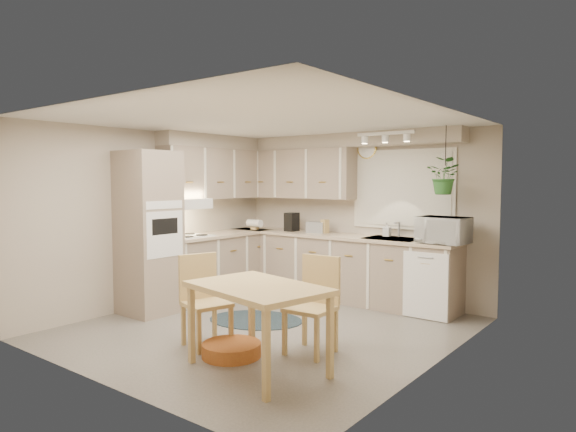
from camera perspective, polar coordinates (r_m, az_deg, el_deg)
The scene contains 35 objects.
floor at distance 6.12m, azimuth -2.36°, elevation -12.40°, with size 4.20×4.20×0.00m, color slate.
ceiling at distance 5.91m, azimuth -2.43°, elevation 10.53°, with size 4.20×4.20×0.00m, color silver.
wall_back at distance 7.62m, azimuth 7.82°, elevation -0.01°, with size 4.00×0.04×2.40m, color #B2A593.
wall_front at distance 4.50m, azimuth -19.87°, elevation -2.96°, with size 4.00×0.04×2.40m, color #B2A593.
wall_left at distance 7.34m, azimuth -14.43°, elevation -0.25°, with size 0.04×4.20×2.40m, color #B2A593.
wall_right at distance 4.86m, azimuth 15.98°, elevation -2.38°, with size 0.04×4.20×2.40m, color #B2A593.
base_cab_left at distance 7.78m, azimuth -7.85°, elevation -5.49°, with size 0.60×1.85×0.90m, color gray.
base_cab_back at distance 7.56m, azimuth 5.31°, elevation -5.75°, with size 3.60×0.60×0.90m, color gray.
counter_left at distance 7.71m, azimuth -7.83°, elevation -2.05°, with size 0.64×1.89×0.04m, color #C4B18F.
counter_back at distance 7.48m, azimuth 5.29°, elevation -2.21°, with size 3.64×0.64×0.04m, color #C4B18F.
oven_stack at distance 6.87m, azimuth -15.21°, elevation -1.80°, with size 0.65×0.65×2.10m, color gray.
wall_oven_face at distance 6.62m, azimuth -13.54°, elevation -1.99°, with size 0.02×0.56×0.58m, color white.
upper_cab_left at distance 7.85m, azimuth -7.93°, elevation 4.68°, with size 0.35×2.00×0.75m, color gray.
upper_cab_back at distance 8.00m, azimuth 0.99°, elevation 4.70°, with size 2.00×0.35×0.75m, color gray.
soffit_left at distance 7.89m, azimuth -8.10°, elevation 8.13°, with size 0.30×2.00×0.20m, color #B2A593.
soffit_back at distance 7.60m, azimuth 6.01°, elevation 8.30°, with size 3.60×0.30×0.20m, color #B2A593.
cooktop at distance 7.31m, azimuth -11.00°, elevation -2.22°, with size 0.52×0.58×0.02m, color white.
range_hood at distance 7.29m, azimuth -11.15°, elevation 1.35°, with size 0.40×0.60×0.14m, color white.
window_blinds at distance 7.25m, azimuth 12.54°, elevation 2.90°, with size 1.40×0.02×1.00m, color white.
window_frame at distance 7.26m, azimuth 12.58°, elevation 2.90°, with size 1.50×0.02×1.10m, color beige.
sink at distance 7.06m, azimuth 11.52°, elevation -2.81°, with size 0.70×0.48×0.10m, color #9FA2A6.
dishwasher_front at distance 6.61m, azimuth 14.98°, elevation -7.50°, with size 0.58×0.01×0.83m, color white.
track_light_bar at distance 6.81m, azimuth 10.76°, elevation 9.01°, with size 0.80×0.04×0.04m, color white.
wall_clock at distance 7.51m, azimuth 8.78°, elevation 7.41°, with size 0.30×0.30×0.03m, color #EECC54.
dining_table at distance 4.76m, azimuth -3.36°, elevation -12.31°, with size 1.25×0.83×0.78m, color tan.
chair_left at distance 5.45m, azimuth -9.01°, elevation -9.35°, with size 0.44×0.44×0.95m, color tan.
chair_back at distance 5.17m, azimuth 2.51°, elevation -9.94°, with size 0.45×0.45×0.96m, color tan.
braided_rug at distance 6.48m, azimuth -3.60°, elevation -11.43°, with size 1.18×0.88×0.01m, color black.
pet_bed at distance 5.23m, azimuth -6.30°, elevation -14.55°, with size 0.58×0.58×0.13m, color #9E591F.
microwave at distance 6.65m, azimuth 16.85°, elevation -1.20°, with size 0.60×0.33×0.41m, color white.
soap_bottle at distance 7.25m, azimuth 10.93°, elevation -1.93°, with size 0.09×0.20×0.09m, color white.
hanging_plant at distance 6.62m, azimuth 17.05°, elevation 3.83°, with size 0.41×0.46×0.36m, color #2B6428.
coffee_maker at distance 7.93m, azimuth 0.42°, elevation -0.66°, with size 0.16×0.20×0.29m, color black.
toaster at distance 7.69m, azimuth 3.14°, elevation -1.26°, with size 0.27×0.15×0.16m, color #9FA2A6.
knife_block at distance 7.64m, azimuth 4.12°, elevation -1.15°, with size 0.09×0.09×0.20m, color tan.
Camera 1 is at (3.78, -4.49, 1.73)m, focal length 32.00 mm.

